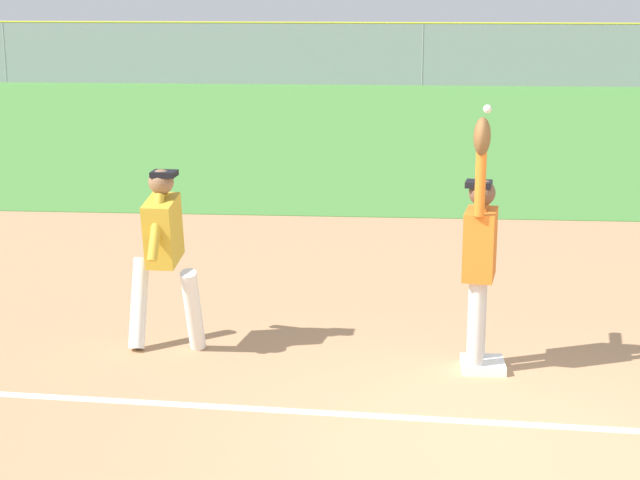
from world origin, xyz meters
The scene contains 12 objects.
ground_plane centered at (0.00, 0.00, 0.00)m, with size 80.54×80.54×0.00m, color tan.
outfield_grass centered at (0.00, 17.27, 0.01)m, with size 55.44×19.38×0.01m, color #478438.
chalk_foul_line centered at (-3.95, 0.68, 0.00)m, with size 12.00×0.10×0.01m, color white.
first_base centered at (0.05, 1.58, 0.04)m, with size 0.38×0.38×0.08m, color white.
fielder centered at (-0.02, 1.56, 1.12)m, with size 0.33×0.90×2.28m.
runner centered at (-2.86, 1.85, 1.00)m, with size 0.72×0.84×1.72m.
baseball centered at (0.02, 1.76, 2.30)m, with size 0.07×0.07×0.07m, color white.
outfield_fence centered at (0.00, 26.96, 1.01)m, with size 55.52×0.08×2.03m.
parked_car_white centered at (-5.80, 29.98, 0.67)m, with size 4.56×2.44×1.25m.
parked_car_green centered at (-1.76, 30.71, 0.67)m, with size 4.51×2.33×1.25m.
parked_car_black centered at (3.20, 30.49, 0.67)m, with size 4.45×2.20×1.25m.
parked_car_tan centered at (7.39, 30.43, 0.67)m, with size 4.46×2.24×1.25m.
Camera 1 is at (-0.74, -7.23, 3.38)m, focal length 58.43 mm.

